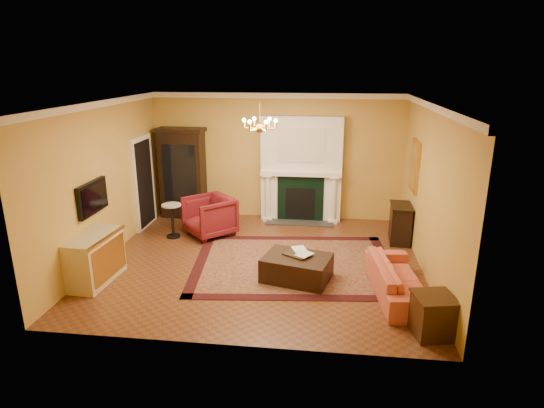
% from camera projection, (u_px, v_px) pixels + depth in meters
% --- Properties ---
extents(floor, '(6.00, 5.50, 0.02)m').
position_uv_depth(floor, '(261.00, 262.00, 8.74)').
color(floor, brown).
rests_on(floor, ground).
extents(ceiling, '(6.00, 5.50, 0.02)m').
position_uv_depth(ceiling, '(260.00, 102.00, 7.85)').
color(ceiling, white).
rests_on(ceiling, wall_back).
extents(wall_back, '(6.00, 0.02, 3.00)m').
position_uv_depth(wall_back, '(277.00, 157.00, 10.91)').
color(wall_back, gold).
rests_on(wall_back, floor).
extents(wall_front, '(6.00, 0.02, 3.00)m').
position_uv_depth(wall_front, '(228.00, 242.00, 5.68)').
color(wall_front, gold).
rests_on(wall_front, floor).
extents(wall_left, '(0.02, 5.50, 3.00)m').
position_uv_depth(wall_left, '(104.00, 181.00, 8.64)').
color(wall_left, gold).
rests_on(wall_left, floor).
extents(wall_right, '(0.02, 5.50, 3.00)m').
position_uv_depth(wall_right, '(430.00, 191.00, 7.95)').
color(wall_right, gold).
rests_on(wall_right, floor).
extents(fireplace, '(1.90, 0.70, 2.50)m').
position_uv_depth(fireplace, '(301.00, 172.00, 10.76)').
color(fireplace, white).
rests_on(fireplace, wall_back).
extents(crown_molding, '(6.00, 5.50, 0.12)m').
position_uv_depth(crown_molding, '(267.00, 102.00, 8.78)').
color(crown_molding, white).
rests_on(crown_molding, ceiling).
extents(doorway, '(0.08, 1.05, 2.10)m').
position_uv_depth(doorway, '(144.00, 182.00, 10.38)').
color(doorway, white).
rests_on(doorway, wall_left).
extents(tv_panel, '(0.09, 0.95, 0.58)m').
position_uv_depth(tv_panel, '(93.00, 198.00, 8.11)').
color(tv_panel, black).
rests_on(tv_panel, wall_left).
extents(gilt_mirror, '(0.06, 0.76, 1.05)m').
position_uv_depth(gilt_mirror, '(414.00, 166.00, 9.24)').
color(gilt_mirror, gold).
rests_on(gilt_mirror, wall_right).
extents(chandelier, '(0.63, 0.55, 0.53)m').
position_uv_depth(chandelier, '(260.00, 125.00, 7.97)').
color(chandelier, gold).
rests_on(chandelier, ceiling).
extents(oriental_rug, '(4.02, 3.18, 0.02)m').
position_uv_depth(oriental_rug, '(294.00, 264.00, 8.61)').
color(oriental_rug, '#410E10').
rests_on(oriental_rug, floor).
extents(china_cabinet, '(1.07, 0.52, 2.10)m').
position_uv_depth(china_cabinet, '(183.00, 175.00, 11.05)').
color(china_cabinet, black).
rests_on(china_cabinet, floor).
extents(wingback_armchair, '(1.27, 1.27, 0.96)m').
position_uv_depth(wingback_armchair, '(209.00, 214.00, 9.96)').
color(wingback_armchair, maroon).
rests_on(wingback_armchair, floor).
extents(pedestal_table, '(0.42, 0.42, 0.75)m').
position_uv_depth(pedestal_table, '(172.00, 218.00, 9.84)').
color(pedestal_table, black).
rests_on(pedestal_table, floor).
extents(commode, '(0.61, 1.17, 0.85)m').
position_uv_depth(commode, '(95.00, 259.00, 7.83)').
color(commode, beige).
rests_on(commode, floor).
extents(coral_sofa, '(0.77, 1.97, 0.75)m').
position_uv_depth(coral_sofa, '(399.00, 273.00, 7.38)').
color(coral_sofa, '#CB4D40').
rests_on(coral_sofa, floor).
extents(end_table, '(0.59, 0.59, 0.58)m').
position_uv_depth(end_table, '(433.00, 317.00, 6.28)').
color(end_table, '#3A230F').
rests_on(end_table, floor).
extents(console_table, '(0.45, 0.73, 0.79)m').
position_uv_depth(console_table, '(400.00, 224.00, 9.60)').
color(console_table, black).
rests_on(console_table, floor).
extents(leather_ottoman, '(1.29, 1.07, 0.42)m').
position_uv_depth(leather_ottoman, '(297.00, 268.00, 7.94)').
color(leather_ottoman, black).
rests_on(leather_ottoman, oriental_rug).
extents(ottoman_tray, '(0.53, 0.50, 0.03)m').
position_uv_depth(ottoman_tray, '(297.00, 254.00, 7.94)').
color(ottoman_tray, black).
rests_on(ottoman_tray, leather_ottoman).
extents(book_a, '(0.23, 0.11, 0.31)m').
position_uv_depth(book_a, '(293.00, 243.00, 7.99)').
color(book_a, gray).
rests_on(book_a, ottoman_tray).
extents(book_b, '(0.19, 0.14, 0.30)m').
position_uv_depth(book_b, '(299.00, 246.00, 7.89)').
color(book_b, gray).
rests_on(book_b, ottoman_tray).
extents(topiary_left, '(0.18, 0.18, 0.48)m').
position_uv_depth(topiary_left, '(271.00, 159.00, 10.71)').
color(topiary_left, gray).
rests_on(topiary_left, fireplace).
extents(topiary_right, '(0.17, 0.17, 0.46)m').
position_uv_depth(topiary_right, '(326.00, 161.00, 10.57)').
color(topiary_right, gray).
rests_on(topiary_right, fireplace).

